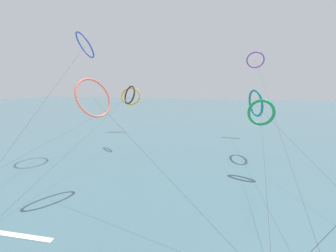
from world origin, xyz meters
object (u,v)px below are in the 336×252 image
at_px(kite_emerald, 261,112).
at_px(kite_charcoal, 130,95).
at_px(kite_teal, 256,103).
at_px(kite_coral, 94,98).
at_px(kite_violet, 255,60).
at_px(kite_cobalt, 85,45).
at_px(kite_amber, 131,96).

xyz_separation_m(kite_emerald, kite_charcoal, (-23.86, 7.72, 1.86)).
bearing_deg(kite_teal, kite_coral, 112.95).
height_order(kite_violet, kite_coral, kite_violet).
bearing_deg(kite_teal, kite_charcoal, 71.26).
xyz_separation_m(kite_emerald, kite_violet, (1.93, 27.60, 10.18)).
relative_size(kite_cobalt, kite_emerald, 1.18).
bearing_deg(kite_violet, kite_teal, -89.12).
bearing_deg(kite_coral, kite_teal, -30.88).
relative_size(kite_cobalt, kite_coral, 1.25).
bearing_deg(kite_charcoal, kite_teal, 37.67).
height_order(kite_cobalt, kite_amber, kite_cobalt).
bearing_deg(kite_charcoal, kite_violet, 74.51).
xyz_separation_m(kite_cobalt, kite_coral, (9.64, -12.46, -8.46)).
relative_size(kite_teal, kite_coral, 1.46).
relative_size(kite_emerald, kite_charcoal, 0.70).
distance_m(kite_violet, kite_coral, 44.49).
height_order(kite_violet, kite_charcoal, kite_violet).
distance_m(kite_amber, kite_coral, 34.24).
height_order(kite_emerald, kite_amber, kite_amber).
distance_m(kite_teal, kite_charcoal, 24.13).
relative_size(kite_amber, kite_charcoal, 1.62).
height_order(kite_emerald, kite_teal, kite_teal).
xyz_separation_m(kite_amber, kite_coral, (10.45, -32.58, 1.42)).
xyz_separation_m(kite_cobalt, kite_teal, (29.75, 5.96, -10.10)).
relative_size(kite_teal, kite_violet, 0.55).
relative_size(kite_amber, kite_coral, 2.45).
bearing_deg(kite_emerald, kite_cobalt, -163.51).
height_order(kite_teal, kite_amber, kite_amber).
bearing_deg(kite_teal, kite_emerald, 158.76).
bearing_deg(kite_violet, kite_cobalt, -135.11).
distance_m(kite_emerald, kite_charcoal, 25.15).
bearing_deg(kite_coral, kite_violet, -13.23).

